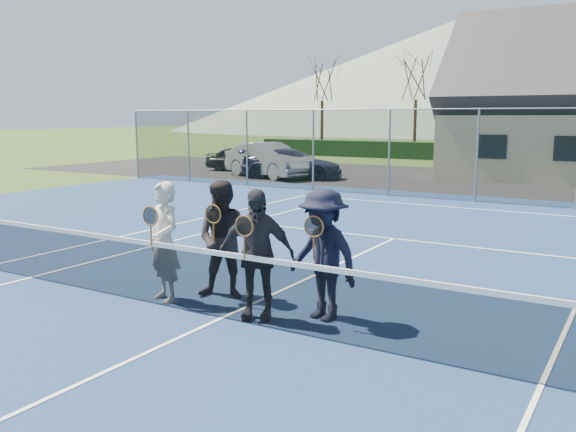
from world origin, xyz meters
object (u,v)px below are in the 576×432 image
Objects in this scene: car_b at (269,160)px; tennis_net at (222,282)px; player_d at (323,255)px; player_c at (256,254)px; player_b at (225,240)px; player_a at (164,242)px; car_c at (292,164)px; car_a at (242,159)px.

tennis_net is (10.13, -16.83, -0.25)m from car_b.
player_d reaches higher than tennis_net.
player_c is 1.00× the size of player_d.
player_a is at bearing -138.16° from player_b.
car_c is 2.52× the size of player_d.
player_c is at bearing -150.45° from player_d.
player_b is (8.44, -16.16, 0.26)m from car_c.
car_a is 4.58m from car_c.
player_a is at bearing -168.77° from player_d.
car_b is at bearing 121.04° from tennis_net.
car_a is 0.80× the size of car_c.
car_b is 19.70m from player_d.
car_b is 19.63m from player_c.
tennis_net is 0.61m from player_c.
car_b is 18.84m from player_a.
player_b and player_d have the same top height.
tennis_net is 1.31m from player_a.
car_b is at bearing 120.87° from player_b.
player_b is at bearing 124.18° from tennis_net.
player_a and player_b have the same top height.
player_a and player_d have the same top height.
player_a reaches higher than car_c.
player_d reaches higher than car_c.
player_a is 1.00× the size of player_d.
car_a reaches higher than tennis_net.
car_c reaches higher than tennis_net.
car_b is at bearing 118.18° from player_a.
car_a is at bearing 74.53° from car_b.
tennis_net is 6.49× the size of player_b.
player_c is at bearing -156.08° from car_a.
player_c is (9.40, -16.73, 0.26)m from car_c.
tennis_net is 1.43m from player_d.
player_c is (1.63, 0.03, -0.00)m from player_a.
car_c is 2.52× the size of player_b.
car_c is at bearing 119.33° from player_c.
car_c reaches higher than car_a.
car_a is at bearing 51.57° from car_c.
player_a is at bearing -159.53° from car_a.
player_a is (-1.23, 0.22, 0.38)m from tennis_net.
car_b reaches higher than car_a.
car_a is 23.08m from player_c.
car_b is 0.41× the size of tennis_net.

